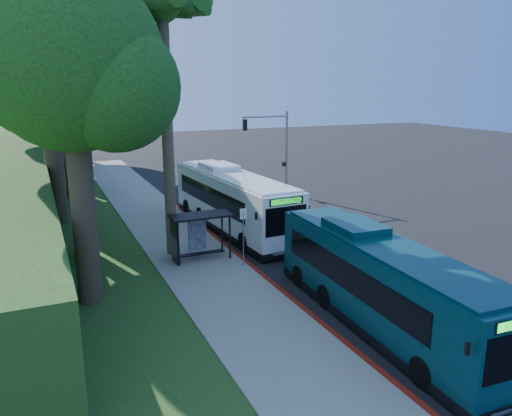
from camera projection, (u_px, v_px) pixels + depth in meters
name	position (u px, v px, depth m)	size (l,w,h in m)	color
ground	(291.00, 231.00, 32.16)	(140.00, 140.00, 0.00)	black
sidewalk	(181.00, 244.00, 29.27)	(4.50, 70.00, 0.12)	gray
red_curb	(243.00, 260.00, 26.63)	(0.25, 30.00, 0.13)	maroon
grass_verge	(72.00, 234.00, 31.45)	(8.00, 70.00, 0.06)	#234719
bus_shelter	(195.00, 228.00, 26.33)	(3.20, 1.51, 2.55)	black
stop_sign_pole	(243.00, 230.00, 25.09)	(0.35, 0.06, 3.17)	gray
traffic_signal_pole	(276.00, 143.00, 41.44)	(4.10, 0.30, 7.00)	gray
palm_tree	(162.00, 18.00, 24.59)	(4.20, 4.20, 14.40)	#4C3F2D
tree_0	(72.00, 42.00, 24.53)	(8.40, 8.00, 15.70)	#382B1E
tree_1	(43.00, 25.00, 30.86)	(10.50, 10.00, 18.26)	#382B1E
tree_2	(64.00, 67.00, 39.09)	(8.82, 8.40, 15.12)	#382B1E
tree_3	(33.00, 52.00, 45.02)	(10.08, 9.60, 17.28)	#382B1E
tree_4	(60.00, 79.00, 53.64)	(8.40, 8.00, 14.14)	#382B1E
tree_5	(65.00, 86.00, 61.31)	(7.35, 7.00, 12.86)	#382B1E
tree_6	(74.00, 71.00, 19.38)	(7.56, 7.20, 13.74)	#382B1E
white_bus	(232.00, 200.00, 32.12)	(3.66, 13.51, 3.98)	white
teal_bus	(380.00, 282.00, 19.25)	(3.15, 12.40, 3.67)	#0B353D
pickup	(275.00, 197.00, 38.22)	(2.62, 5.68, 1.58)	silver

